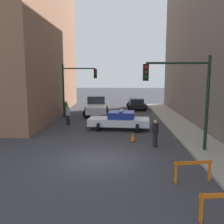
# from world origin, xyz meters

# --- Properties ---
(ground_plane) EXTENTS (120.00, 120.00, 0.00)m
(ground_plane) POSITION_xyz_m (0.00, 0.00, 0.00)
(ground_plane) COLOR #38383D
(sidewalk_right) EXTENTS (2.40, 44.00, 0.12)m
(sidewalk_right) POSITION_xyz_m (6.20, 0.00, 0.06)
(sidewalk_right) COLOR #9E998E
(sidewalk_right) RESTS_ON ground_plane
(traffic_light_near) EXTENTS (3.64, 0.35, 5.20)m
(traffic_light_near) POSITION_xyz_m (4.73, 1.43, 3.53)
(traffic_light_near) COLOR black
(traffic_light_near) RESTS_ON sidewalk_right
(traffic_light_far) EXTENTS (3.44, 0.35, 5.20)m
(traffic_light_far) POSITION_xyz_m (-3.30, 12.44, 3.40)
(traffic_light_far) COLOR black
(traffic_light_far) RESTS_ON ground_plane
(police_car) EXTENTS (4.86, 2.67, 1.52)m
(police_car) POSITION_xyz_m (1.14, 6.90, 0.72)
(police_car) COLOR white
(police_car) RESTS_ON ground_plane
(white_truck) EXTENTS (2.91, 5.54, 1.90)m
(white_truck) POSITION_xyz_m (-1.29, 13.94, 0.91)
(white_truck) COLOR silver
(white_truck) RESTS_ON ground_plane
(parked_car_near) EXTENTS (2.35, 4.34, 1.31)m
(parked_car_near) POSITION_xyz_m (3.30, 17.96, 0.67)
(parked_car_near) COLOR black
(parked_car_near) RESTS_ON ground_plane
(pedestrian_crossing) EXTENTS (0.42, 0.42, 1.66)m
(pedestrian_crossing) POSITION_xyz_m (-3.22, 8.50, 0.86)
(pedestrian_crossing) COLOR black
(pedestrian_crossing) RESTS_ON ground_plane
(pedestrian_corner) EXTENTS (0.45, 0.45, 1.66)m
(pedestrian_corner) POSITION_xyz_m (-4.06, 11.82, 0.86)
(pedestrian_corner) COLOR #474C66
(pedestrian_corner) RESTS_ON ground_plane
(pedestrian_sidewalk) EXTENTS (0.45, 0.45, 1.66)m
(pedestrian_sidewalk) POSITION_xyz_m (3.22, 2.23, 0.86)
(pedestrian_sidewalk) COLOR black
(pedestrian_sidewalk) RESTS_ON ground_plane
(barrier_mid) EXTENTS (1.59, 0.38, 0.90)m
(barrier_mid) POSITION_xyz_m (4.02, -2.62, 0.62)
(barrier_mid) COLOR orange
(barrier_mid) RESTS_ON ground_plane
(traffic_cone) EXTENTS (0.36, 0.36, 0.66)m
(traffic_cone) POSITION_xyz_m (1.97, 3.37, 0.32)
(traffic_cone) COLOR black
(traffic_cone) RESTS_ON ground_plane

